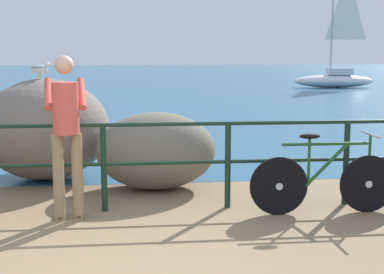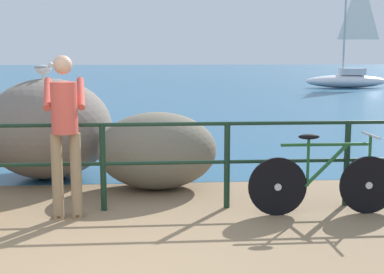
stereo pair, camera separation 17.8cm
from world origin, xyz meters
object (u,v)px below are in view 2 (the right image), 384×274
at_px(bicycle, 324,181).
at_px(seagull, 43,68).
at_px(breakwater_boulder_right, 157,151).
at_px(breakwater_boulder_main, 49,128).
at_px(person_at_railing, 65,129).
at_px(sailboat, 348,75).

relative_size(bicycle, seagull, 4.99).
bearing_deg(breakwater_boulder_right, bicycle, -35.95).
distance_m(breakwater_boulder_main, seagull, 0.87).
height_order(breakwater_boulder_main, seagull, seagull).
xyz_separation_m(bicycle, person_at_railing, (-2.85, 0.07, 0.60)).
bearing_deg(sailboat, breakwater_boulder_main, 64.23).
relative_size(person_at_railing, seagull, 5.23).
relative_size(breakwater_boulder_main, breakwater_boulder_right, 1.18).
xyz_separation_m(bicycle, breakwater_boulder_right, (-1.85, 1.34, 0.13)).
xyz_separation_m(breakwater_boulder_main, breakwater_boulder_right, (1.56, -0.78, -0.21)).
bearing_deg(bicycle, seagull, 148.32).
bearing_deg(seagull, bicycle, -13.37).
distance_m(breakwater_boulder_main, breakwater_boulder_right, 1.76).
xyz_separation_m(bicycle, seagull, (-3.46, 2.15, 1.20)).
xyz_separation_m(breakwater_boulder_main, sailboat, (12.13, 20.55, -0.02)).
distance_m(person_at_railing, seagull, 2.25).
xyz_separation_m(breakwater_boulder_right, seagull, (-1.61, 0.81, 1.07)).
bearing_deg(person_at_railing, seagull, 8.38).
distance_m(breakwater_boulder_main, sailboat, 23.86).
distance_m(person_at_railing, sailboat, 25.39).
bearing_deg(seagull, breakwater_boulder_right, -8.20).
bearing_deg(bicycle, breakwater_boulder_main, 148.26).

